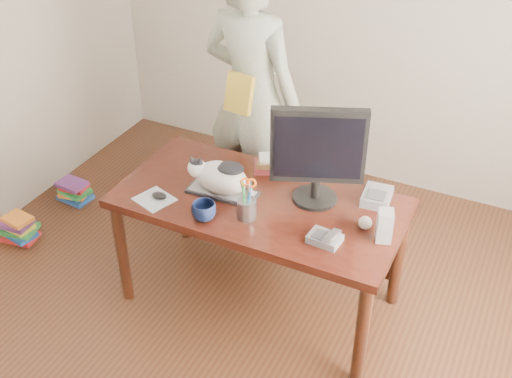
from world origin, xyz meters
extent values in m
plane|color=black|center=(0.00, 0.00, 0.00)|extent=(4.50, 4.50, 0.00)
plane|color=beige|center=(0.00, 2.25, 1.35)|extent=(4.00, 0.00, 4.00)
cube|color=black|center=(0.00, 0.60, 0.72)|extent=(1.60, 0.80, 0.05)
cylinder|color=black|center=(-0.74, 0.26, 0.35)|extent=(0.07, 0.07, 0.70)
cylinder|color=black|center=(0.74, 0.26, 0.35)|extent=(0.07, 0.07, 0.70)
cylinder|color=black|center=(-0.74, 0.94, 0.35)|extent=(0.07, 0.07, 0.70)
cylinder|color=black|center=(0.74, 0.94, 0.35)|extent=(0.07, 0.07, 0.70)
cube|color=black|center=(0.00, 0.96, 0.40)|extent=(1.45, 0.03, 0.50)
cube|color=black|center=(-0.21, 0.55, 0.76)|extent=(0.41, 0.17, 0.02)
cube|color=#A09FA4|center=(-0.21, 0.55, 0.77)|extent=(0.38, 0.15, 0.00)
ellipsoid|color=white|center=(-0.21, 0.55, 0.86)|extent=(0.31, 0.20, 0.19)
ellipsoid|color=white|center=(-0.35, 0.53, 0.90)|extent=(0.12, 0.11, 0.10)
ellipsoid|color=black|center=(-0.35, 0.53, 0.93)|extent=(0.08, 0.08, 0.04)
cone|color=black|center=(-0.38, 0.52, 0.95)|extent=(0.06, 0.05, 0.06)
cone|color=black|center=(-0.33, 0.52, 0.95)|extent=(0.05, 0.05, 0.06)
ellipsoid|color=black|center=(-0.16, 0.56, 0.94)|extent=(0.17, 0.14, 0.04)
cylinder|color=white|center=(-0.07, 0.61, 0.79)|extent=(0.10, 0.12, 0.04)
cylinder|color=black|center=(0.27, 0.74, 0.76)|extent=(0.32, 0.32, 0.02)
cylinder|color=black|center=(0.27, 0.74, 0.83)|extent=(0.06, 0.06, 0.11)
cube|color=black|center=(0.28, 0.72, 1.11)|extent=(0.49, 0.24, 0.42)
cube|color=black|center=(0.29, 0.69, 1.11)|extent=(0.43, 0.18, 0.36)
cylinder|color=gray|center=(0.01, 0.42, 0.81)|extent=(0.12, 0.12, 0.11)
cylinder|color=black|center=(-0.01, 0.43, 0.90)|extent=(0.03, 0.04, 0.17)
cylinder|color=#0B4D9F|center=(0.03, 0.41, 0.90)|extent=(0.02, 0.04, 0.17)
cylinder|color=red|center=(0.01, 0.44, 0.90)|extent=(0.02, 0.04, 0.17)
cylinder|color=#1B8A27|center=(0.00, 0.40, 0.90)|extent=(0.03, 0.03, 0.17)
cylinder|color=#A1A1A6|center=(0.02, 0.42, 0.91)|extent=(0.02, 0.03, 0.12)
cylinder|color=#A1A1A6|center=(0.03, 0.42, 0.91)|extent=(0.02, 0.03, 0.12)
torus|color=#E6530C|center=(0.01, 0.41, 0.98)|extent=(0.05, 0.03, 0.05)
torus|color=#E6530C|center=(0.04, 0.42, 0.98)|extent=(0.05, 0.03, 0.05)
cube|color=#B7BDC4|center=(-0.52, 0.34, 0.75)|extent=(0.24, 0.23, 0.00)
ellipsoid|color=black|center=(-0.50, 0.36, 0.77)|extent=(0.10, 0.08, 0.04)
imported|color=black|center=(-0.19, 0.31, 0.80)|extent=(0.18, 0.18, 0.10)
cube|color=slate|center=(0.46, 0.41, 0.77)|extent=(0.17, 0.13, 0.04)
cube|color=#3D3D40|center=(0.43, 0.40, 0.79)|extent=(0.07, 0.09, 0.01)
cube|color=#A1A1A6|center=(0.49, 0.41, 0.80)|extent=(0.05, 0.14, 0.05)
cube|color=#A0A0A3|center=(0.71, 0.56, 0.84)|extent=(0.10, 0.11, 0.17)
sphere|color=beige|center=(0.60, 0.61, 0.79)|extent=(0.07, 0.07, 0.07)
cube|color=#491316|center=(-0.07, 0.92, 0.77)|extent=(0.26, 0.24, 0.03)
cube|color=brown|center=(-0.06, 0.92, 0.80)|extent=(0.23, 0.20, 0.03)
cube|color=white|center=(-0.08, 0.92, 0.82)|extent=(0.17, 0.16, 0.02)
cube|color=slate|center=(0.58, 0.87, 0.78)|extent=(0.17, 0.21, 0.05)
cube|color=#3D3D40|center=(0.59, 0.84, 0.81)|extent=(0.11, 0.11, 0.01)
imported|color=silver|center=(-0.43, 1.36, 0.95)|extent=(0.73, 0.52, 1.89)
cube|color=gold|center=(-0.43, 1.19, 1.05)|extent=(0.19, 0.12, 0.25)
cube|color=red|center=(-1.75, 0.40, 0.01)|extent=(0.25, 0.19, 0.03)
cube|color=#194797|center=(-1.74, 0.39, 0.04)|extent=(0.23, 0.18, 0.03)
cube|color=#267F35|center=(-1.76, 0.41, 0.08)|extent=(0.27, 0.22, 0.03)
cube|color=yellow|center=(-1.75, 0.40, 0.11)|extent=(0.21, 0.16, 0.03)
cube|color=#612D72|center=(-1.76, 0.39, 0.14)|extent=(0.23, 0.17, 0.03)
cube|color=orange|center=(-1.74, 0.41, 0.17)|extent=(0.21, 0.17, 0.03)
cube|color=#194797|center=(-1.72, 0.95, 0.02)|extent=(0.25, 0.19, 0.03)
cube|color=orange|center=(-1.73, 0.96, 0.05)|extent=(0.22, 0.19, 0.03)
cube|color=#267F35|center=(-1.71, 0.94, 0.08)|extent=(0.24, 0.19, 0.03)
cube|color=red|center=(-1.72, 0.96, 0.11)|extent=(0.21, 0.16, 0.03)
cube|color=#612D72|center=(-1.73, 0.94, 0.14)|extent=(0.22, 0.17, 0.03)
camera|label=1|loc=(1.26, -2.02, 2.80)|focal=45.00mm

